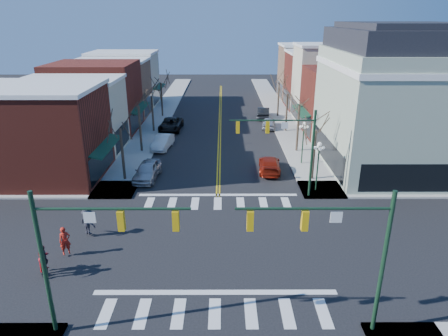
{
  "coord_description": "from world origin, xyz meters",
  "views": [
    {
      "loc": [
        0.42,
        -22.12,
        13.83
      ],
      "look_at": [
        0.49,
        6.7,
        2.8
      ],
      "focal_mm": 32.0,
      "sensor_mm": 36.0,
      "label": 1
    }
  ],
  "objects_px": {
    "pedestrian_red_a": "(65,241)",
    "pedestrian_dark_b": "(88,221)",
    "lamppost_corner": "(318,158)",
    "victorian_corner": "(397,99)",
    "car_right_near": "(269,164)",
    "pedestrian_dark_a": "(43,260)",
    "pedestrian_red_b": "(44,258)",
    "car_left_far": "(171,124)",
    "car_left_near": "(147,171)",
    "car_right_mid": "(269,123)",
    "car_left_mid": "(163,142)",
    "car_right_far": "(263,113)",
    "lamppost_midblock": "(303,136)"
  },
  "relations": [
    {
      "from": "lamppost_midblock",
      "to": "pedestrian_red_a",
      "type": "bearing_deg",
      "value": -137.24
    },
    {
      "from": "lamppost_midblock",
      "to": "car_right_far",
      "type": "xyz_separation_m",
      "value": [
        -1.97,
        19.19,
        -2.18
      ]
    },
    {
      "from": "car_right_mid",
      "to": "car_right_far",
      "type": "relative_size",
      "value": 0.9
    },
    {
      "from": "car_left_mid",
      "to": "pedestrian_red_a",
      "type": "xyz_separation_m",
      "value": [
        -2.91,
        -21.2,
        0.3
      ]
    },
    {
      "from": "lamppost_corner",
      "to": "car_left_far",
      "type": "distance_m",
      "value": 24.08
    },
    {
      "from": "lamppost_corner",
      "to": "car_right_mid",
      "type": "relative_size",
      "value": 1.02
    },
    {
      "from": "car_left_mid",
      "to": "pedestrian_dark_a",
      "type": "distance_m",
      "value": 23.56
    },
    {
      "from": "car_right_far",
      "to": "car_right_mid",
      "type": "bearing_deg",
      "value": 97.91
    },
    {
      "from": "car_left_mid",
      "to": "pedestrian_dark_a",
      "type": "bearing_deg",
      "value": -90.19
    },
    {
      "from": "car_right_mid",
      "to": "car_right_far",
      "type": "bearing_deg",
      "value": -81.42
    },
    {
      "from": "car_left_mid",
      "to": "pedestrian_dark_b",
      "type": "bearing_deg",
      "value": -88.99
    },
    {
      "from": "lamppost_corner",
      "to": "car_left_far",
      "type": "xyz_separation_m",
      "value": [
        -14.45,
        19.13,
        -2.18
      ]
    },
    {
      "from": "victorian_corner",
      "to": "car_left_near",
      "type": "bearing_deg",
      "value": -172.08
    },
    {
      "from": "car_left_mid",
      "to": "car_left_far",
      "type": "xyz_separation_m",
      "value": [
        0.03,
        7.51,
        0.03
      ]
    },
    {
      "from": "pedestrian_red_b",
      "to": "victorian_corner",
      "type": "bearing_deg",
      "value": -46.59
    },
    {
      "from": "victorian_corner",
      "to": "pedestrian_dark_b",
      "type": "height_order",
      "value": "victorian_corner"
    },
    {
      "from": "victorian_corner",
      "to": "car_right_near",
      "type": "bearing_deg",
      "value": -173.17
    },
    {
      "from": "pedestrian_red_a",
      "to": "car_left_far",
      "type": "bearing_deg",
      "value": 53.19
    },
    {
      "from": "lamppost_midblock",
      "to": "pedestrian_dark_a",
      "type": "relative_size",
      "value": 2.27
    },
    {
      "from": "car_left_near",
      "to": "car_right_mid",
      "type": "distance_m",
      "value": 21.57
    },
    {
      "from": "pedestrian_red_b",
      "to": "car_left_far",
      "type": "bearing_deg",
      "value": 3.52
    },
    {
      "from": "car_left_mid",
      "to": "car_right_far",
      "type": "relative_size",
      "value": 0.96
    },
    {
      "from": "pedestrian_red_b",
      "to": "pedestrian_dark_b",
      "type": "relative_size",
      "value": 0.85
    },
    {
      "from": "lamppost_corner",
      "to": "car_left_far",
      "type": "relative_size",
      "value": 0.77
    },
    {
      "from": "victorian_corner",
      "to": "car_right_near",
      "type": "relative_size",
      "value": 2.95
    },
    {
      "from": "lamppost_corner",
      "to": "pedestrian_red_a",
      "type": "height_order",
      "value": "lamppost_corner"
    },
    {
      "from": "car_right_mid",
      "to": "car_right_far",
      "type": "xyz_separation_m",
      "value": [
        -0.17,
        5.51,
        0.06
      ]
    },
    {
      "from": "pedestrian_red_a",
      "to": "pedestrian_dark_b",
      "type": "height_order",
      "value": "pedestrian_dark_b"
    },
    {
      "from": "pedestrian_red_a",
      "to": "pedestrian_dark_a",
      "type": "bearing_deg",
      "value": -131.93
    },
    {
      "from": "victorian_corner",
      "to": "car_right_far",
      "type": "relative_size",
      "value": 3.0
    },
    {
      "from": "car_left_near",
      "to": "car_left_mid",
      "type": "height_order",
      "value": "car_left_near"
    },
    {
      "from": "victorian_corner",
      "to": "car_left_mid",
      "type": "height_order",
      "value": "victorian_corner"
    },
    {
      "from": "victorian_corner",
      "to": "pedestrian_red_a",
      "type": "distance_m",
      "value": 30.56
    },
    {
      "from": "car_left_far",
      "to": "pedestrian_dark_b",
      "type": "bearing_deg",
      "value": -91.95
    },
    {
      "from": "lamppost_corner",
      "to": "pedestrian_dark_a",
      "type": "xyz_separation_m",
      "value": [
        -17.8,
        -11.7,
        -1.86
      ]
    },
    {
      "from": "pedestrian_red_a",
      "to": "pedestrian_dark_b",
      "type": "xyz_separation_m",
      "value": [
        0.63,
        2.37,
        0.05
      ]
    },
    {
      "from": "pedestrian_dark_b",
      "to": "car_left_far",
      "type": "bearing_deg",
      "value": -63.81
    },
    {
      "from": "car_left_far",
      "to": "pedestrian_red_a",
      "type": "bearing_deg",
      "value": -92.78
    },
    {
      "from": "car_left_near",
      "to": "car_right_mid",
      "type": "bearing_deg",
      "value": 58.3
    },
    {
      "from": "victorian_corner",
      "to": "lamppost_midblock",
      "type": "height_order",
      "value": "victorian_corner"
    },
    {
      "from": "victorian_corner",
      "to": "car_left_mid",
      "type": "relative_size",
      "value": 3.14
    },
    {
      "from": "victorian_corner",
      "to": "car_right_far",
      "type": "height_order",
      "value": "victorian_corner"
    },
    {
      "from": "car_right_far",
      "to": "pedestrian_red_b",
      "type": "xyz_separation_m",
      "value": [
        -16.0,
        -36.93,
        0.16
      ]
    },
    {
      "from": "victorian_corner",
      "to": "car_right_near",
      "type": "distance_m",
      "value": 13.2
    },
    {
      "from": "car_right_mid",
      "to": "car_left_far",
      "type": "bearing_deg",
      "value": 11.51
    },
    {
      "from": "car_right_near",
      "to": "car_left_near",
      "type": "bearing_deg",
      "value": 13.51
    },
    {
      "from": "victorian_corner",
      "to": "car_right_mid",
      "type": "xyz_separation_m",
      "value": [
        -10.1,
        14.18,
        -5.93
      ]
    },
    {
      "from": "lamppost_midblock",
      "to": "car_left_mid",
      "type": "height_order",
      "value": "lamppost_midblock"
    },
    {
      "from": "pedestrian_dark_a",
      "to": "pedestrian_dark_b",
      "type": "relative_size",
      "value": 1.01
    },
    {
      "from": "car_left_far",
      "to": "lamppost_corner",
      "type": "bearing_deg",
      "value": -49.87
    }
  ]
}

